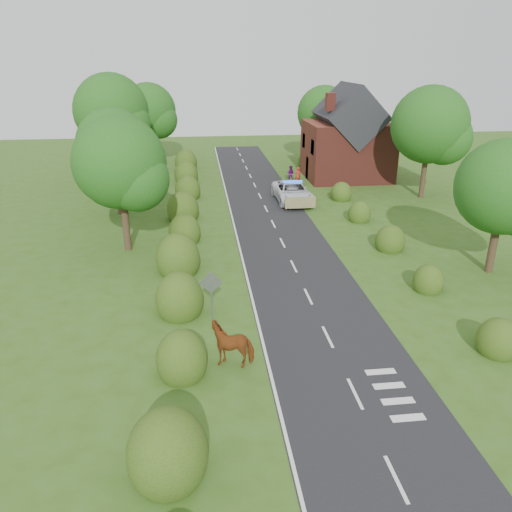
{
  "coord_description": "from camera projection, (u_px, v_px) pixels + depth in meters",
  "views": [
    {
      "loc": [
        -5.38,
        -18.53,
        11.51
      ],
      "look_at": [
        -2.39,
        6.7,
        1.3
      ],
      "focal_mm": 35.0,
      "sensor_mm": 36.0,
      "label": 1
    }
  ],
  "objects": [
    {
      "name": "tree_left_a",
      "position": [
        124.0,
        167.0,
        29.83
      ],
      "size": [
        5.74,
        5.6,
        8.38
      ],
      "color": "#332316",
      "rests_on": "ground"
    },
    {
      "name": "road_sign",
      "position": [
        211.0,
        290.0,
        22.64
      ],
      "size": [
        1.06,
        0.08,
        2.53
      ],
      "color": "gray",
      "rests_on": "ground"
    },
    {
      "name": "tree_left_d",
      "position": [
        151.0,
        113.0,
        55.45
      ],
      "size": [
        6.15,
        6.0,
        8.89
      ],
      "color": "#332316",
      "rests_on": "ground"
    },
    {
      "name": "tree_right_c",
      "position": [
        327.0,
        115.0,
        55.85
      ],
      "size": [
        6.15,
        6.0,
        8.58
      ],
      "color": "#332316",
      "rests_on": "ground"
    },
    {
      "name": "pedestrian_purple",
      "position": [
        290.0,
        174.0,
        48.85
      ],
      "size": [
        0.94,
        0.84,
        1.6
      ],
      "primitive_type": "imported",
      "rotation": [
        0.0,
        0.0,
        2.78
      ],
      "color": "#53125A",
      "rests_on": "ground"
    },
    {
      "name": "pedestrian_red",
      "position": [
        298.0,
        176.0,
        47.86
      ],
      "size": [
        0.68,
        0.53,
        1.66
      ],
      "primitive_type": "imported",
      "rotation": [
        0.0,
        0.0,
        3.39
      ],
      "color": "#A3271B",
      "rests_on": "ground"
    },
    {
      "name": "house",
      "position": [
        348.0,
        140.0,
        49.22
      ],
      "size": [
        8.0,
        7.4,
        9.17
      ],
      "color": "maroon",
      "rests_on": "ground"
    },
    {
      "name": "tree_left_c",
      "position": [
        115.0,
        115.0,
        45.62
      ],
      "size": [
        6.97,
        6.8,
        10.22
      ],
      "color": "#332316",
      "rests_on": "ground"
    },
    {
      "name": "hedgerow_left",
      "position": [
        183.0,
        238.0,
        31.74
      ],
      "size": [
        2.75,
        50.41,
        3.0
      ],
      "color": "#283F16",
      "rests_on": "ground"
    },
    {
      "name": "cow",
      "position": [
        233.0,
        345.0,
        19.98
      ],
      "size": [
        2.26,
        1.48,
        1.48
      ],
      "primitive_type": "imported",
      "rotation": [
        0.0,
        0.0,
        -1.76
      ],
      "color": "#602E11",
      "rests_on": "ground"
    },
    {
      "name": "tree_right_a",
      "position": [
        509.0,
        191.0,
        26.82
      ],
      "size": [
        5.33,
        5.2,
        7.56
      ],
      "color": "#332316",
      "rests_on": "ground"
    },
    {
      "name": "tree_right_b",
      "position": [
        434.0,
        128.0,
        41.42
      ],
      "size": [
        6.56,
        6.4,
        9.4
      ],
      "color": "#332316",
      "rests_on": "ground"
    },
    {
      "name": "ground",
      "position": [
        328.0,
        337.0,
        21.96
      ],
      "size": [
        120.0,
        120.0,
        0.0
      ],
      "primitive_type": "plane",
      "color": "#355815"
    },
    {
      "name": "road",
      "position": [
        275.0,
        228.0,
        35.78
      ],
      "size": [
        6.0,
        70.0,
        0.02
      ],
      "primitive_type": "cube",
      "color": "black",
      "rests_on": "ground"
    },
    {
      "name": "road_markings",
      "position": [
        257.0,
        239.0,
        33.69
      ],
      "size": [
        4.96,
        70.0,
        0.01
      ],
      "color": "white",
      "rests_on": "road"
    },
    {
      "name": "tree_left_b",
      "position": [
        117.0,
        149.0,
        37.15
      ],
      "size": [
        5.74,
        5.6,
        8.07
      ],
      "color": "#332316",
      "rests_on": "ground"
    },
    {
      "name": "police_van",
      "position": [
        292.0,
        192.0,
        42.08
      ],
      "size": [
        2.93,
        6.09,
        1.8
      ],
      "rotation": [
        0.0,
        0.0,
        0.03
      ],
      "color": "silver",
      "rests_on": "ground"
    },
    {
      "name": "hedgerow_right",
      "position": [
        383.0,
        235.0,
        32.8
      ],
      "size": [
        2.1,
        45.78,
        2.1
      ],
      "color": "#283F16",
      "rests_on": "ground"
    }
  ]
}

